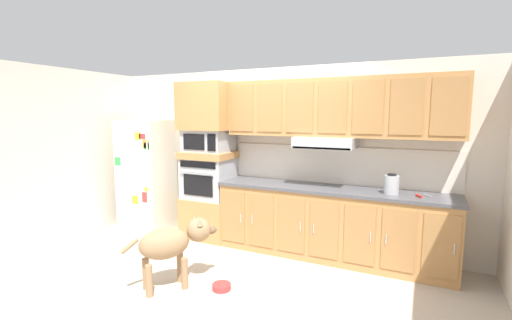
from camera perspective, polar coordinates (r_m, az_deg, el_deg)
ground_plane at (r=4.49m, az=-1.99°, el=-16.86°), size 9.60×9.60×0.00m
back_kitchen_wall at (r=5.14m, az=3.71°, el=0.72°), size 6.20×0.12×2.50m
side_panel_left at (r=5.97m, az=-26.57°, el=0.89°), size 0.12×7.10×2.50m
refrigerator at (r=5.96m, az=-16.97°, el=-2.26°), size 0.76×0.73×1.76m
oven_base_cabinet at (r=5.46m, az=-7.48°, el=-9.11°), size 0.74×0.62×0.60m
built_in_oven at (r=5.32m, az=-7.60°, el=-2.90°), size 0.70×0.62×0.60m
appliance_mid_shelf at (r=5.27m, az=-7.65°, el=0.84°), size 0.74×0.62×0.10m
microwave at (r=5.25m, az=-7.70°, el=3.12°), size 0.64×0.54×0.32m
appliance_upper_cabinet at (r=5.24m, az=-7.78°, el=8.58°), size 0.74×0.62×0.68m
lower_cabinet_run at (r=4.71m, az=11.88°, el=-10.14°), size 2.94×0.63×0.88m
countertop_slab at (r=4.60m, az=12.04°, el=-4.65°), size 2.98×0.64×0.04m
backsplash_panel at (r=4.83m, az=12.94°, el=-0.84°), size 2.98×0.02×0.50m
upper_cabinet_with_hood at (r=4.62m, az=12.66°, el=7.91°), size 2.94×0.48×0.88m
screwdriver at (r=4.40m, az=25.01°, el=-5.28°), size 0.17×0.16×0.03m
electric_kettle at (r=4.41m, az=21.09°, el=-3.71°), size 0.17×0.17×0.24m
dog at (r=3.94m, az=-13.31°, el=-12.87°), size 0.68×0.86×0.75m
dog_food_bowl at (r=3.98m, az=-5.60°, el=-19.73°), size 0.20×0.20×0.06m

